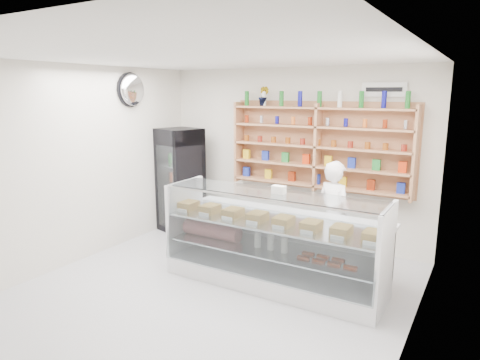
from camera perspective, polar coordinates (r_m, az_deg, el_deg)
The scene contains 8 objects.
room at distance 4.86m, azimuth -5.13°, elevation -0.48°, with size 5.00×5.00×5.00m.
display_counter at distance 5.53m, azimuth 4.39°, elevation -10.43°, with size 2.80×0.83×1.22m.
shop_worker at distance 5.96m, azimuth 12.41°, elevation -4.72°, with size 0.56×0.36×1.52m, color white.
drinks_cooler at distance 7.55m, azimuth -7.97°, elevation 0.01°, with size 0.79×0.78×1.80m.
wall_shelving at distance 6.65m, azimuth 10.32°, elevation 4.37°, with size 2.84×0.28×1.33m.
potted_plant at distance 6.98m, azimuth 3.17°, elevation 11.10°, with size 0.17×0.14×0.31m, color #1E6626.
security_mirror at distance 7.07m, azimuth -14.13°, elevation 11.60°, with size 0.15×0.50×0.50m, color silver.
wall_sign at distance 6.47m, azimuth 18.66°, elevation 11.37°, with size 0.62×0.03×0.20m, color white.
Camera 1 is at (2.78, -3.85, 2.42)m, focal length 32.00 mm.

